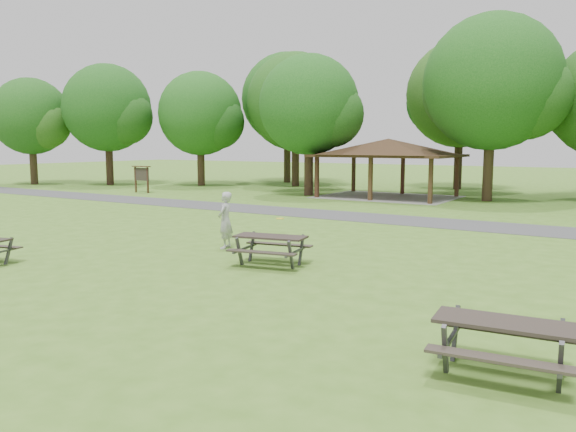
# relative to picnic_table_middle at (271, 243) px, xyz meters

# --- Properties ---
(ground) EXTENTS (160.00, 160.00, 0.00)m
(ground) POSITION_rel_picnic_table_middle_xyz_m (-1.03, -3.03, -0.64)
(ground) COLOR #467521
(ground) RESTS_ON ground
(asphalt_path) EXTENTS (120.00, 3.20, 0.02)m
(asphalt_path) POSITION_rel_picnic_table_middle_xyz_m (-1.03, 10.97, -0.63)
(asphalt_path) COLOR #434345
(asphalt_path) RESTS_ON ground
(pavilion) EXTENTS (8.60, 7.01, 3.76)m
(pavilion) POSITION_rel_picnic_table_middle_xyz_m (-5.03, 20.97, 2.42)
(pavilion) COLOR #331D12
(pavilion) RESTS_ON ground
(notice_board) EXTENTS (1.60, 0.30, 1.88)m
(notice_board) POSITION_rel_picnic_table_middle_xyz_m (-21.03, 14.97, 0.67)
(notice_board) COLOR #331E12
(notice_board) RESTS_ON ground
(tree_row_a) EXTENTS (7.56, 7.20, 9.97)m
(tree_row_a) POSITION_rel_picnic_table_middle_xyz_m (-28.94, 19.00, 5.51)
(tree_row_a) COLOR black
(tree_row_a) RESTS_ON ground
(tree_row_b) EXTENTS (7.14, 6.80, 9.28)m
(tree_row_b) POSITION_rel_picnic_table_middle_xyz_m (-21.94, 22.50, 5.02)
(tree_row_b) COLOR #322016
(tree_row_b) RESTS_ON ground
(tree_row_c) EXTENTS (8.19, 7.80, 10.67)m
(tree_row_c) POSITION_rel_picnic_table_middle_xyz_m (-14.93, 26.00, 5.89)
(tree_row_c) COLOR black
(tree_row_c) RESTS_ON ground
(tree_row_d) EXTENTS (6.93, 6.60, 9.27)m
(tree_row_d) POSITION_rel_picnic_table_middle_xyz_m (-9.95, 19.50, 5.13)
(tree_row_d) COLOR black
(tree_row_d) RESTS_ON ground
(tree_row_e) EXTENTS (8.40, 8.00, 11.02)m
(tree_row_e) POSITION_rel_picnic_table_middle_xyz_m (1.07, 22.00, 6.14)
(tree_row_e) COLOR #322316
(tree_row_e) RESTS_ON ground
(tree_deep_a) EXTENTS (8.40, 8.00, 11.38)m
(tree_deep_a) POSITION_rel_picnic_table_middle_xyz_m (-17.93, 29.50, 6.49)
(tree_deep_a) COLOR #322416
(tree_deep_a) RESTS_ON ground
(tree_deep_b) EXTENTS (8.40, 8.00, 11.13)m
(tree_deep_b) POSITION_rel_picnic_table_middle_xyz_m (-2.93, 30.00, 6.24)
(tree_deep_b) COLOR black
(tree_deep_b) RESTS_ON ground
(tree_flank_left) EXTENTS (6.72, 6.40, 8.93)m
(tree_flank_left) POSITION_rel_picnic_table_middle_xyz_m (-34.95, 16.00, 4.88)
(tree_flank_left) COLOR #302215
(tree_flank_left) RESTS_ON ground
(picnic_table_middle) EXTENTS (2.29, 1.98, 0.87)m
(picnic_table_middle) POSITION_rel_picnic_table_middle_xyz_m (0.00, 0.00, 0.00)
(picnic_table_middle) COLOR black
(picnic_table_middle) RESTS_ON ground
(picnic_table_far) EXTENTS (2.14, 1.78, 0.86)m
(picnic_table_far) POSITION_rel_picnic_table_middle_xyz_m (7.20, -4.53, -0.01)
(picnic_table_far) COLOR #2A221E
(picnic_table_far) RESTS_ON ground
(frisbee_in_flight) EXTENTS (0.31, 0.31, 0.02)m
(frisbee_in_flight) POSITION_rel_picnic_table_middle_xyz_m (-0.03, 0.54, 0.63)
(frisbee_in_flight) COLOR yellow
(frisbee_in_flight) RESTS_ON ground
(frisbee_thrower) EXTENTS (0.61, 0.77, 1.87)m
(frisbee_thrower) POSITION_rel_picnic_table_middle_xyz_m (-2.70, 1.36, 0.29)
(frisbee_thrower) COLOR #A8A8AB
(frisbee_thrower) RESTS_ON ground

